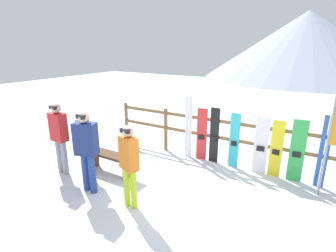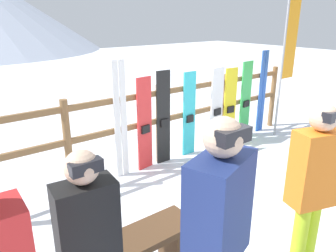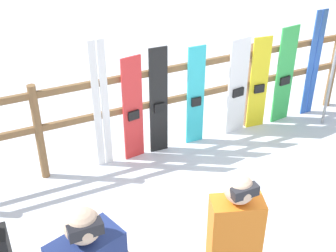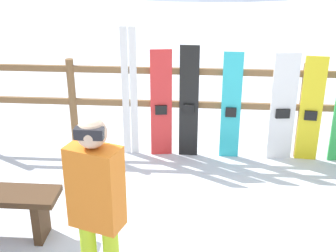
% 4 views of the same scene
% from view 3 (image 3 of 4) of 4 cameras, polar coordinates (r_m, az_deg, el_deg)
% --- Properties ---
extents(fence, '(5.99, 0.10, 1.26)m').
position_cam_3_polar(fence, '(5.97, -1.75, 3.23)').
color(fence, brown).
rests_on(fence, ground).
extents(person_orange, '(0.42, 0.32, 1.63)m').
position_cam_3_polar(person_orange, '(3.65, 7.98, -14.51)').
color(person_orange, '#B7D826').
rests_on(person_orange, ground).
extents(ski_pair_white, '(0.20, 0.02, 1.69)m').
position_cam_3_polar(ski_pair_white, '(5.68, -8.17, 2.41)').
color(ski_pair_white, white).
rests_on(ski_pair_white, ground).
extents(snowboard_red, '(0.27, 0.08, 1.42)m').
position_cam_3_polar(snowboard_red, '(5.85, -4.32, 1.99)').
color(snowboard_red, red).
rests_on(snowboard_red, ground).
extents(snowboard_black_stripe, '(0.24, 0.06, 1.47)m').
position_cam_3_polar(snowboard_black_stripe, '(5.95, -1.16, 2.93)').
color(snowboard_black_stripe, black).
rests_on(snowboard_black_stripe, ground).
extents(snowboard_cyan, '(0.25, 0.06, 1.40)m').
position_cam_3_polar(snowboard_cyan, '(6.17, 3.38, 3.61)').
color(snowboard_cyan, '#2DBFCC').
rests_on(snowboard_cyan, ground).
extents(snowboard_white, '(0.32, 0.08, 1.40)m').
position_cam_3_polar(snowboard_white, '(6.47, 8.48, 4.68)').
color(snowboard_white, white).
rests_on(snowboard_white, ground).
extents(snowboard_yellow, '(0.28, 0.07, 1.37)m').
position_cam_3_polar(snowboard_yellow, '(6.65, 11.00, 5.07)').
color(snowboard_yellow, yellow).
rests_on(snowboard_yellow, ground).
extents(snowboard_green, '(0.32, 0.08, 1.45)m').
position_cam_3_polar(snowboard_green, '(6.88, 14.03, 5.98)').
color(snowboard_green, green).
rests_on(snowboard_green, ground).
extents(ski_pair_blue, '(0.20, 0.02, 1.61)m').
position_cam_3_polar(ski_pair_blue, '(7.15, 17.32, 7.23)').
color(ski_pair_blue, blue).
rests_on(ski_pair_blue, ground).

